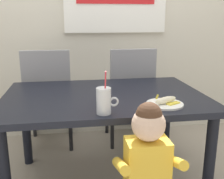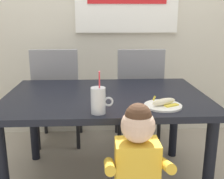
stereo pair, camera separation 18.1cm
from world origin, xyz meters
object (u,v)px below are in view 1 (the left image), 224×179
dining_chair_left (49,94)px  toddler_standing (147,161)px  dining_chair_right (130,91)px  milk_cup (104,102)px  dining_table (104,107)px  snack_plate (165,104)px  peeled_banana (166,100)px

dining_chair_left → toddler_standing: bearing=114.1°
dining_chair_right → milk_cup: 1.13m
dining_chair_right → milk_cup: (-0.38, -1.04, 0.23)m
dining_table → snack_plate: 0.46m
dining_chair_left → milk_cup: size_ratio=3.84×
dining_chair_right → toddler_standing: size_ratio=1.15×
dining_table → dining_chair_right: bearing=63.0°
dining_chair_left → snack_plate: 1.26m
milk_cup → snack_plate: milk_cup is taller
toddler_standing → dining_chair_right: bearing=81.4°
dining_chair_left → milk_cup: (0.39, -1.06, 0.23)m
dining_chair_right → peeled_banana: size_ratio=5.46×
dining_chair_right → toddler_standing: dining_chair_right is taller
dining_table → dining_chair_left: dining_chair_left is taller
milk_cup → snack_plate: bearing=13.7°
peeled_banana → toddler_standing: bearing=-122.2°
dining_chair_left → dining_chair_right: same height
dining_table → peeled_banana: peeled_banana is taller
dining_table → peeled_banana: bearing=-40.4°
dining_chair_left → milk_cup: 1.16m
milk_cup → dining_chair_left: bearing=110.2°
dining_chair_left → dining_table: bearing=123.1°
peeled_banana → snack_plate: bearing=147.0°
toddler_standing → peeled_banana: 0.44m
dining_chair_left → peeled_banana: 1.27m
snack_plate → dining_table: bearing=139.5°
dining_chair_left → milk_cup: bearing=110.2°
dining_chair_left → peeled_banana: (0.79, -0.97, 0.20)m
dining_table → peeled_banana: size_ratio=7.98×
snack_plate → peeled_banana: 0.03m
snack_plate → dining_chair_left: bearing=128.9°
dining_chair_left → snack_plate: size_ratio=4.17×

